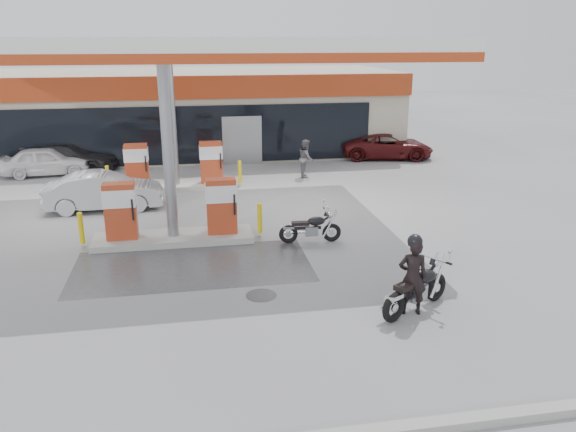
% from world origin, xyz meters
% --- Properties ---
extents(ground, '(90.00, 90.00, 0.00)m').
position_xyz_m(ground, '(0.00, 0.00, 0.00)').
color(ground, gray).
rests_on(ground, ground).
extents(wet_patch, '(6.00, 3.00, 0.00)m').
position_xyz_m(wet_patch, '(0.50, 0.00, 0.00)').
color(wet_patch, '#4C4C4F').
rests_on(wet_patch, ground).
extents(drain_cover, '(0.70, 0.70, 0.01)m').
position_xyz_m(drain_cover, '(2.00, -2.00, 0.00)').
color(drain_cover, '#38383A').
rests_on(drain_cover, ground).
extents(store_building, '(22.00, 8.22, 4.00)m').
position_xyz_m(store_building, '(0.01, 15.94, 2.01)').
color(store_building, beige).
rests_on(store_building, ground).
extents(canopy, '(16.00, 10.02, 5.51)m').
position_xyz_m(canopy, '(0.00, 5.00, 5.27)').
color(canopy, silver).
rests_on(canopy, ground).
extents(pump_island_near, '(5.14, 1.30, 1.78)m').
position_xyz_m(pump_island_near, '(0.00, 2.00, 0.71)').
color(pump_island_near, '#9E9E99').
rests_on(pump_island_near, ground).
extents(pump_island_far, '(5.14, 1.30, 1.78)m').
position_xyz_m(pump_island_far, '(0.00, 8.00, 0.71)').
color(pump_island_far, '#9E9E99').
rests_on(pump_island_far, ground).
extents(main_motorcycle, '(1.90, 1.25, 1.09)m').
position_xyz_m(main_motorcycle, '(5.17, -3.30, 0.48)').
color(main_motorcycle, black).
rests_on(main_motorcycle, ground).
extents(biker_main, '(0.66, 0.49, 1.67)m').
position_xyz_m(biker_main, '(5.00, -3.40, 0.84)').
color(biker_main, black).
rests_on(biker_main, ground).
extents(parked_motorcycle, '(1.79, 0.69, 0.92)m').
position_xyz_m(parked_motorcycle, '(3.87, 1.20, 0.41)').
color(parked_motorcycle, black).
rests_on(parked_motorcycle, ground).
extents(sedan_white, '(3.69, 1.76, 1.22)m').
position_xyz_m(sedan_white, '(-5.40, 11.20, 0.61)').
color(sedan_white, white).
rests_on(sedan_white, ground).
extents(attendant, '(0.69, 0.83, 1.57)m').
position_xyz_m(attendant, '(5.37, 9.00, 0.78)').
color(attendant, '#56565A').
rests_on(attendant, ground).
extents(hatchback_silver, '(3.93, 1.47, 1.28)m').
position_xyz_m(hatchback_silver, '(-2.32, 5.60, 0.64)').
color(hatchback_silver, '#ABAFB4').
rests_on(hatchback_silver, ground).
extents(parked_car_left, '(4.29, 2.66, 1.16)m').
position_xyz_m(parked_car_left, '(-4.50, 12.00, 0.58)').
color(parked_car_left, black).
rests_on(parked_car_left, ground).
extents(parked_car_right, '(4.66, 2.80, 1.21)m').
position_xyz_m(parked_car_right, '(10.00, 12.00, 0.61)').
color(parked_car_right, '#4C1012').
rests_on(parked_car_right, ground).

